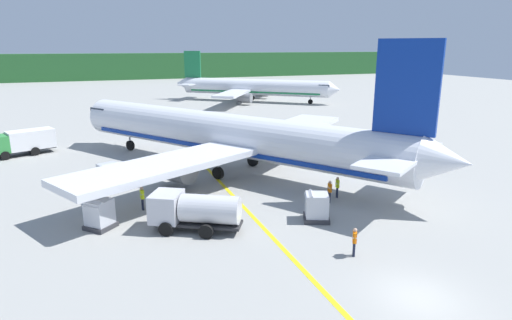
{
  "coord_description": "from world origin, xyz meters",
  "views": [
    {
      "loc": [
        -13.39,
        -14.28,
        11.44
      ],
      "look_at": [
        -1.85,
        17.04,
        2.6
      ],
      "focal_mm": 30.45,
      "sensor_mm": 36.0,
      "label": 1
    }
  ],
  "objects_px": {
    "service_truck_fuel": "(22,141)",
    "cargo_container_mid": "(316,207)",
    "crew_loader_left": "(330,190)",
    "crew_supervisor": "(355,240)",
    "crew_marshaller": "(142,196)",
    "airliner_foreground": "(228,135)",
    "service_truck_baggage": "(194,210)",
    "cargo_container_far": "(99,214)",
    "crew_loader_right": "(337,185)",
    "airliner_mid_apron": "(253,87)",
    "cargo_container_near": "(110,174)"
  },
  "relations": [
    {
      "from": "airliner_mid_apron",
      "to": "cargo_container_mid",
      "type": "distance_m",
      "value": 64.24
    },
    {
      "from": "service_truck_baggage",
      "to": "crew_loader_right",
      "type": "distance_m",
      "value": 11.96
    },
    {
      "from": "service_truck_fuel",
      "to": "crew_supervisor",
      "type": "xyz_separation_m",
      "value": [
        20.61,
        -32.36,
        -0.5
      ]
    },
    {
      "from": "crew_loader_left",
      "to": "service_truck_fuel",
      "type": "bearing_deg",
      "value": 134.17
    },
    {
      "from": "cargo_container_mid",
      "to": "cargo_container_far",
      "type": "distance_m",
      "value": 14.17
    },
    {
      "from": "cargo_container_mid",
      "to": "crew_marshaller",
      "type": "relative_size",
      "value": 1.26
    },
    {
      "from": "airliner_foreground",
      "to": "service_truck_fuel",
      "type": "relative_size",
      "value": 5.4
    },
    {
      "from": "service_truck_fuel",
      "to": "crew_loader_left",
      "type": "bearing_deg",
      "value": -45.83
    },
    {
      "from": "airliner_mid_apron",
      "to": "crew_supervisor",
      "type": "xyz_separation_m",
      "value": [
        -18.11,
        -67.07,
        -1.94
      ]
    },
    {
      "from": "service_truck_baggage",
      "to": "crew_loader_left",
      "type": "distance_m",
      "value": 10.74
    },
    {
      "from": "crew_supervisor",
      "to": "crew_loader_right",
      "type": "bearing_deg",
      "value": 65.0
    },
    {
      "from": "crew_supervisor",
      "to": "cargo_container_far",
      "type": "bearing_deg",
      "value": 146.01
    },
    {
      "from": "crew_marshaller",
      "to": "cargo_container_far",
      "type": "bearing_deg",
      "value": -140.82
    },
    {
      "from": "service_truck_fuel",
      "to": "crew_marshaller",
      "type": "relative_size",
      "value": 3.87
    },
    {
      "from": "airliner_mid_apron",
      "to": "crew_marshaller",
      "type": "xyz_separation_m",
      "value": [
        -28.44,
        -55.73,
        -1.91
      ]
    },
    {
      "from": "airliner_foreground",
      "to": "cargo_container_mid",
      "type": "height_order",
      "value": "airliner_foreground"
    },
    {
      "from": "airliner_foreground",
      "to": "service_truck_baggage",
      "type": "bearing_deg",
      "value": -115.89
    },
    {
      "from": "service_truck_fuel",
      "to": "airliner_mid_apron",
      "type": "bearing_deg",
      "value": 41.87
    },
    {
      "from": "airliner_mid_apron",
      "to": "cargo_container_mid",
      "type": "relative_size",
      "value": 13.54
    },
    {
      "from": "service_truck_baggage",
      "to": "crew_loader_left",
      "type": "bearing_deg",
      "value": 8.01
    },
    {
      "from": "service_truck_baggage",
      "to": "cargo_container_far",
      "type": "xyz_separation_m",
      "value": [
        -5.64,
        2.38,
        -0.43
      ]
    },
    {
      "from": "airliner_mid_apron",
      "to": "cargo_container_near",
      "type": "distance_m",
      "value": 57.21
    },
    {
      "from": "airliner_mid_apron",
      "to": "cargo_container_mid",
      "type": "xyz_separation_m",
      "value": [
        -17.67,
        -61.73,
        -2.0
      ]
    },
    {
      "from": "service_truck_baggage",
      "to": "crew_supervisor",
      "type": "relative_size",
      "value": 3.5
    },
    {
      "from": "airliner_mid_apron",
      "to": "crew_marshaller",
      "type": "height_order",
      "value": "airliner_mid_apron"
    },
    {
      "from": "crew_loader_left",
      "to": "crew_supervisor",
      "type": "height_order",
      "value": "crew_loader_left"
    },
    {
      "from": "cargo_container_near",
      "to": "crew_marshaller",
      "type": "distance_m",
      "value": 7.56
    },
    {
      "from": "service_truck_baggage",
      "to": "airliner_mid_apron",
      "type": "bearing_deg",
      "value": 66.96
    },
    {
      "from": "airliner_mid_apron",
      "to": "crew_marshaller",
      "type": "relative_size",
      "value": 17.12
    },
    {
      "from": "crew_loader_right",
      "to": "crew_loader_left",
      "type": "bearing_deg",
      "value": -145.17
    },
    {
      "from": "cargo_container_near",
      "to": "crew_loader_left",
      "type": "bearing_deg",
      "value": -34.72
    },
    {
      "from": "service_truck_fuel",
      "to": "service_truck_baggage",
      "type": "relative_size",
      "value": 1.14
    },
    {
      "from": "airliner_mid_apron",
      "to": "cargo_container_near",
      "type": "bearing_deg",
      "value": -122.11
    },
    {
      "from": "airliner_mid_apron",
      "to": "crew_loader_right",
      "type": "xyz_separation_m",
      "value": [
        -14.0,
        -58.24,
        -1.96
      ]
    },
    {
      "from": "cargo_container_mid",
      "to": "cargo_container_far",
      "type": "xyz_separation_m",
      "value": [
        -13.7,
        3.61,
        0.03
      ]
    },
    {
      "from": "service_truck_fuel",
      "to": "cargo_container_mid",
      "type": "distance_m",
      "value": 34.26
    },
    {
      "from": "service_truck_fuel",
      "to": "cargo_container_near",
      "type": "height_order",
      "value": "service_truck_fuel"
    },
    {
      "from": "airliner_mid_apron",
      "to": "service_truck_fuel",
      "type": "height_order",
      "value": "airliner_mid_apron"
    },
    {
      "from": "cargo_container_mid",
      "to": "crew_supervisor",
      "type": "xyz_separation_m",
      "value": [
        -0.44,
        -5.33,
        0.06
      ]
    },
    {
      "from": "service_truck_baggage",
      "to": "crew_loader_left",
      "type": "xyz_separation_m",
      "value": [
        10.63,
        1.49,
        -0.39
      ]
    },
    {
      "from": "airliner_mid_apron",
      "to": "cargo_container_far",
      "type": "height_order",
      "value": "airliner_mid_apron"
    },
    {
      "from": "service_truck_baggage",
      "to": "crew_supervisor",
      "type": "height_order",
      "value": "service_truck_baggage"
    },
    {
      "from": "airliner_foreground",
      "to": "cargo_container_mid",
      "type": "xyz_separation_m",
      "value": [
        2.09,
        -13.54,
        -2.45
      ]
    },
    {
      "from": "cargo_container_near",
      "to": "crew_loader_right",
      "type": "height_order",
      "value": "cargo_container_near"
    },
    {
      "from": "crew_marshaller",
      "to": "cargo_container_mid",
      "type": "bearing_deg",
      "value": -29.15
    },
    {
      "from": "service_truck_baggage",
      "to": "crew_loader_left",
      "type": "height_order",
      "value": "service_truck_baggage"
    },
    {
      "from": "cargo_container_near",
      "to": "crew_loader_left",
      "type": "distance_m",
      "value": 18.59
    },
    {
      "from": "cargo_container_far",
      "to": "crew_supervisor",
      "type": "bearing_deg",
      "value": -33.99
    },
    {
      "from": "airliner_mid_apron",
      "to": "crew_loader_left",
      "type": "height_order",
      "value": "airliner_mid_apron"
    },
    {
      "from": "crew_loader_left",
      "to": "airliner_mid_apron",
      "type": "bearing_deg",
      "value": 75.64
    }
  ]
}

